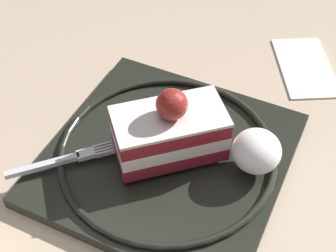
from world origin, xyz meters
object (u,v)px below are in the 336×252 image
Objects in this scene: dessert_plate at (168,155)px; fork at (68,159)px; cake_slice at (169,132)px; folded_napkin at (305,66)px; whipped_cream_dollop at (257,151)px.

fork is at bearing 123.33° from dessert_plate.
cake_slice is 0.21m from folded_napkin.
fork is at bearing 120.85° from cake_slice.
cake_slice is at bearing 102.89° from whipped_cream_dollop.
fork is at bearing 145.65° from folded_napkin.
whipped_cream_dollop is 0.42× the size of folded_napkin.
dessert_plate is 0.21m from folded_napkin.
cake_slice reaches higher than folded_napkin.
cake_slice is at bearing 156.23° from folded_napkin.
dessert_plate is 0.04m from cake_slice.
folded_napkin is (0.19, -0.08, -0.04)m from cake_slice.
fork reaches higher than folded_napkin.
dessert_plate is at bearing -56.67° from fork.
dessert_plate is at bearing 100.27° from whipped_cream_dollop.
fork is 0.29m from folded_napkin.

